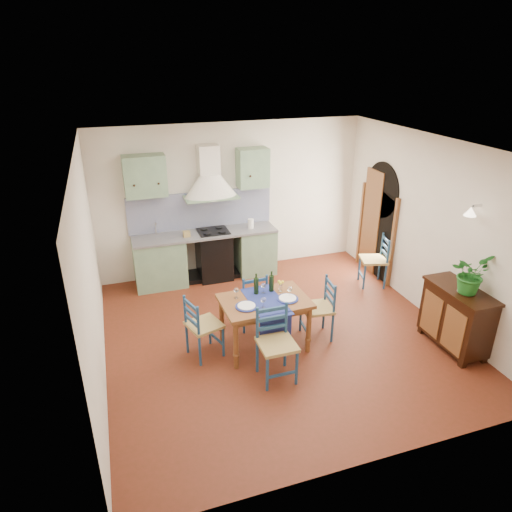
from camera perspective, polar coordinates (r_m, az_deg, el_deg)
The scene contains 13 objects.
floor at distance 6.99m, azimuth 2.78°, elevation -9.75°, with size 5.00×5.00×0.00m, color #4E2210.
back_wall at distance 8.37m, azimuth -5.70°, elevation 4.12°, with size 5.00×0.96×2.80m.
right_wall at distance 7.76m, azimuth 19.73°, elevation 3.42°, with size 0.26×5.00×2.80m.
left_wall at distance 5.96m, azimuth -20.02°, elevation -2.18°, with size 0.04×5.00×2.80m, color silver.
ceiling at distance 5.91m, azimuth 3.33°, elevation 13.46°, with size 5.00×5.00×0.01m, color silver.
dining_table at distance 6.37m, azimuth 1.13°, elevation -6.20°, with size 1.23×0.93×1.08m.
chair_near at distance 5.91m, azimuth 2.51°, elevation -10.88°, with size 0.46×0.46×0.99m.
chair_far at distance 6.95m, azimuth -0.55°, elevation -5.38°, with size 0.45×0.45×0.91m.
chair_left at distance 6.34m, azimuth -6.75°, elevation -8.70°, with size 0.54×0.54×0.92m.
chair_right at distance 6.77m, azimuth 7.90°, elevation -6.48°, with size 0.48×0.48×0.92m.
chair_spare at distance 8.46m, azimuth 14.67°, elevation -0.50°, with size 0.54×0.54×0.94m.
sideboard at distance 7.04m, azimuth 23.73°, elevation -6.88°, with size 0.50×1.05×0.94m.
potted_plant at distance 6.68m, azimuth 25.22°, elevation -2.01°, with size 0.50×0.43×0.55m, color #1D6420.
Camera 1 is at (-2.14, -5.41, 3.89)m, focal length 32.00 mm.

